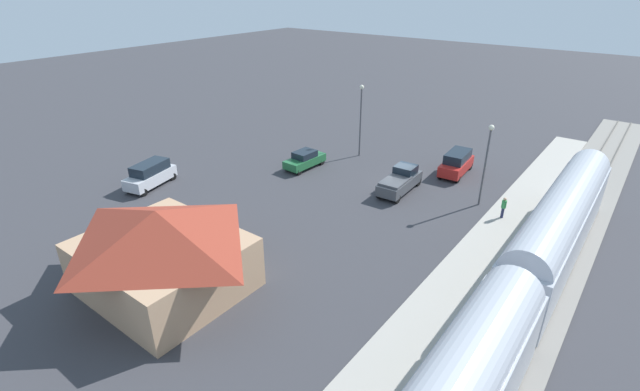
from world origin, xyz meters
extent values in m
plane|color=#38383D|center=(0.00, 0.00, 0.00)|extent=(200.00, 200.00, 0.00)
cube|color=gray|center=(-14.00, 0.00, 0.09)|extent=(4.80, 70.00, 0.18)
cube|color=#59544C|center=(-14.72, 0.00, 0.24)|extent=(0.10, 70.00, 0.12)
cube|color=#59544C|center=(-13.28, 0.00, 0.24)|extent=(0.10, 70.00, 0.12)
cube|color=#A8A399|center=(-10.00, 0.00, 0.15)|extent=(3.20, 46.00, 0.30)
cube|color=#ADB2BC|center=(-14.00, 4.50, 2.15)|extent=(2.90, 18.87, 3.70)
cube|color=gold|center=(-12.54, 4.50, 1.85)|extent=(0.04, 17.36, 0.36)
cylinder|color=#ADB2BC|center=(-14.00, 4.50, 3.90)|extent=(2.75, 18.12, 2.76)
cube|color=tan|center=(4.00, 22.00, 1.65)|extent=(9.04, 7.82, 3.29)
pyramid|color=maroon|center=(4.00, 22.00, 4.31)|extent=(9.84, 8.62, 2.03)
cube|color=#4C3323|center=(4.00, 18.06, 1.05)|extent=(1.10, 0.08, 2.10)
cylinder|color=#23284C|center=(-9.59, 1.05, 0.72)|extent=(0.22, 0.22, 0.85)
cylinder|color=green|center=(-9.59, 1.05, 1.46)|extent=(0.36, 0.36, 0.62)
sphere|color=tan|center=(-9.59, 1.05, 1.89)|extent=(0.24, 0.24, 0.24)
cube|color=red|center=(-3.06, -5.72, 0.84)|extent=(2.29, 5.02, 1.00)
cube|color=#19232D|center=(-3.05, -5.87, 1.78)|extent=(1.95, 3.54, 0.88)
cylinder|color=black|center=(-4.04, -3.89, 0.34)|extent=(0.22, 0.68, 0.68)
cylinder|color=black|center=(-2.33, -3.77, 0.34)|extent=(0.22, 0.68, 0.68)
cylinder|color=black|center=(-3.79, -7.68, 0.34)|extent=(0.22, 0.68, 0.68)
cylinder|color=black|center=(-2.07, -7.56, 0.34)|extent=(0.22, 0.68, 0.68)
cube|color=silver|center=(17.83, 13.73, 0.84)|extent=(3.07, 5.23, 1.00)
cube|color=#19232D|center=(17.86, 13.58, 1.78)|extent=(2.49, 3.74, 0.88)
cylinder|color=black|center=(16.54, 15.37, 0.34)|extent=(0.22, 0.68, 0.68)
cylinder|color=black|center=(18.21, 15.78, 0.34)|extent=(0.22, 0.68, 0.68)
cylinder|color=black|center=(17.44, 11.68, 0.34)|extent=(0.22, 0.68, 0.68)
cylinder|color=black|center=(19.11, 12.09, 0.34)|extent=(0.22, 0.68, 0.68)
cube|color=#47494F|center=(-0.67, 1.12, 0.84)|extent=(2.21, 5.48, 0.92)
cube|color=#19232D|center=(-0.62, 0.09, 1.72)|extent=(1.80, 1.81, 0.84)
cylinder|color=black|center=(0.29, -0.99, 0.38)|extent=(0.22, 0.76, 0.76)
cylinder|color=black|center=(-1.43, -1.07, 0.38)|extent=(0.22, 0.76, 0.76)
cylinder|color=black|center=(0.09, 3.31, 0.38)|extent=(0.22, 0.76, 0.76)
cylinder|color=black|center=(-1.63, 3.23, 0.38)|extent=(0.22, 0.76, 0.76)
cube|color=#47494F|center=(-0.71, 2.06, 1.40)|extent=(2.00, 3.05, 0.20)
cube|color=#236638|center=(9.51, 1.83, 0.72)|extent=(2.03, 4.58, 0.76)
cube|color=#19232D|center=(9.51, 1.83, 1.42)|extent=(1.71, 2.23, 0.64)
cylinder|color=black|center=(10.23, 0.10, 0.34)|extent=(0.22, 0.68, 0.68)
cylinder|color=black|center=(8.63, 0.17, 0.34)|extent=(0.22, 0.68, 0.68)
cylinder|color=black|center=(10.38, 3.50, 0.34)|extent=(0.22, 0.68, 0.68)
cylinder|color=black|center=(8.78, 3.57, 0.34)|extent=(0.22, 0.68, 0.68)
cylinder|color=#515156|center=(-7.20, -0.65, 3.25)|extent=(0.16, 0.16, 6.50)
sphere|color=#EAE5C6|center=(-7.20, -0.65, 6.68)|extent=(0.44, 0.44, 0.44)
cylinder|color=#515156|center=(7.06, -4.34, 3.54)|extent=(0.16, 0.16, 7.08)
sphere|color=#EAE5C6|center=(7.06, -4.34, 7.26)|extent=(0.44, 0.44, 0.44)
camera|label=1|loc=(-17.24, 34.47, 17.30)|focal=25.60mm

